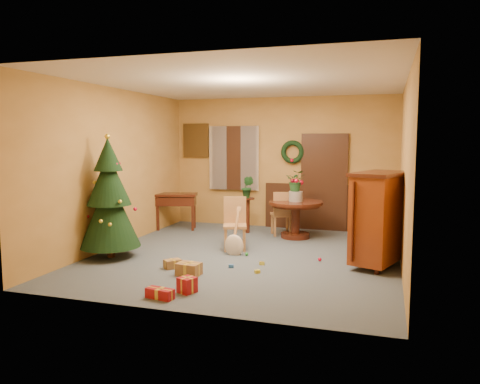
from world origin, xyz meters
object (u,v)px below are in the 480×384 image
at_px(christmas_tree, 109,199).
at_px(sideboard, 379,216).
at_px(writing_desk, 176,202).
at_px(chair_near, 235,221).
at_px(dining_table, 296,212).

distance_m(christmas_tree, sideboard, 4.37).
bearing_deg(sideboard, writing_desk, 157.14).
bearing_deg(sideboard, chair_near, 170.51).
height_order(christmas_tree, sideboard, christmas_tree).
bearing_deg(dining_table, sideboard, -46.43).
relative_size(dining_table, sideboard, 0.73).
bearing_deg(chair_near, writing_desk, 142.40).
xyz_separation_m(dining_table, sideboard, (1.63, -1.71, 0.27)).
xyz_separation_m(dining_table, christmas_tree, (-2.67, -2.47, 0.46)).
bearing_deg(christmas_tree, dining_table, 42.80).
bearing_deg(christmas_tree, sideboard, 10.07).
bearing_deg(writing_desk, sideboard, -22.86).
bearing_deg(christmas_tree, chair_near, 33.02).
distance_m(dining_table, writing_desk, 2.68).
bearing_deg(dining_table, chair_near, -123.52).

